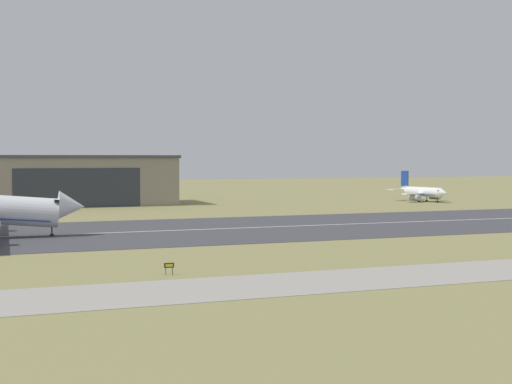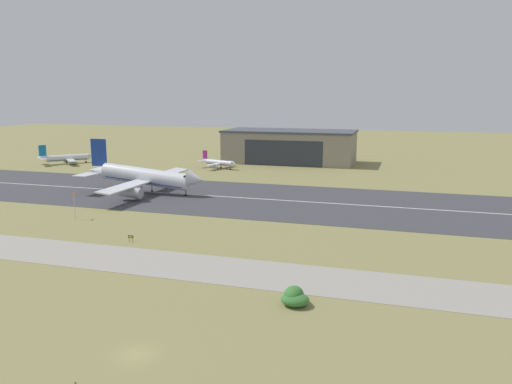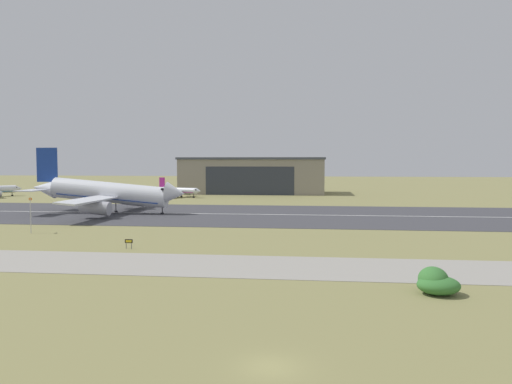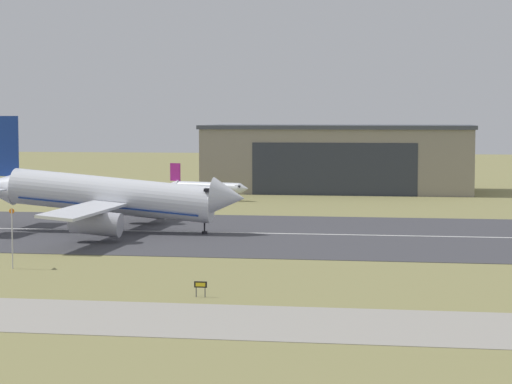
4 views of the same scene
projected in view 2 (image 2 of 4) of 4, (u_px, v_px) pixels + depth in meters
ground_plane at (251, 246)px, 107.47m from camera, size 754.65×754.65×0.00m
runway_strip at (298, 201)px, 152.42m from camera, size 514.65×52.83×0.06m
runway_centreline at (298, 201)px, 152.42m from camera, size 463.18×0.70×0.01m
taxiway_road at (225, 270)px, 92.53m from camera, size 385.98×14.32×0.05m
hangar_building at (290, 146)px, 239.67m from camera, size 62.00×27.95×15.51m
airplane_landing at (145, 177)px, 164.28m from camera, size 42.72×51.03×17.52m
airplane_parked_west at (67, 158)px, 236.04m from camera, size 23.15×23.26×9.31m
airplane_parked_centre at (219, 163)px, 220.47m from camera, size 19.85×17.07×7.55m
shrub_clump at (294, 297)px, 77.21m from camera, size 4.43×4.60×2.75m
windsock_pole at (75, 196)px, 130.60m from camera, size 1.24×2.06×6.92m
runway_sign at (131, 237)px, 110.06m from camera, size 1.25×0.13×1.52m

